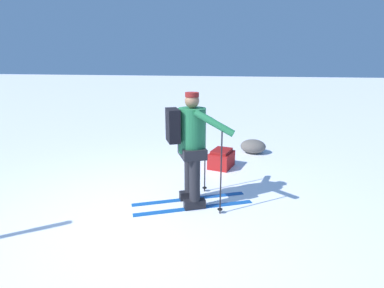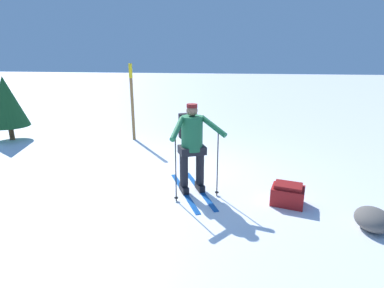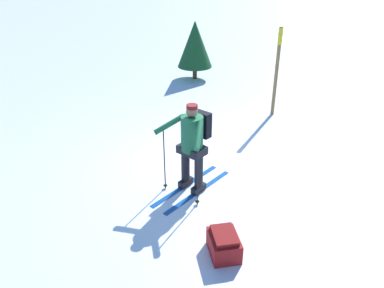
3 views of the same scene
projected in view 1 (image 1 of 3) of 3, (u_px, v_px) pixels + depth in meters
name	position (u px, v px, depth m)	size (l,w,h in m)	color
ground_plane	(138.00, 217.00, 3.99)	(80.00, 80.00, 0.00)	white
skier	(191.00, 142.00, 4.11)	(1.72, 1.18, 1.61)	#144C9E
dropped_backpack	(221.00, 159.00, 5.83)	(0.50, 0.60, 0.36)	maroon
rock_boulder	(253.00, 146.00, 6.75)	(0.56, 0.48, 0.31)	#5B5651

